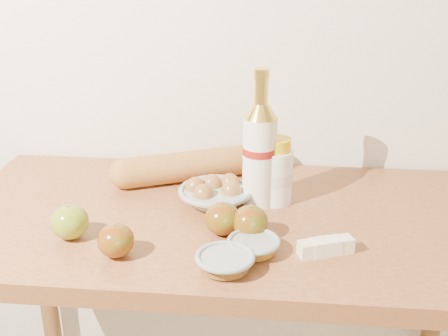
{
  "coord_description": "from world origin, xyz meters",
  "views": [
    {
      "loc": [
        0.11,
        0.11,
        1.45
      ],
      "look_at": [
        0.0,
        1.15,
        1.02
      ],
      "focal_mm": 45.0,
      "sensor_mm": 36.0,
      "label": 1
    }
  ],
  "objects": [
    {
      "name": "baguette",
      "position": [
        -0.08,
        1.37,
        0.94
      ],
      "size": [
        0.43,
        0.24,
        0.07
      ],
      "rotation": [
        0.0,
        0.0,
        0.41
      ],
      "color": "#C7873D",
      "rests_on": "table"
    },
    {
      "name": "apple_redgreen_right",
      "position": [
        0.0,
        1.1,
        0.93
      ],
      "size": [
        0.08,
        0.08,
        0.07
      ],
      "rotation": [
        0.0,
        0.0,
        0.18
      ],
      "color": "#941408",
      "rests_on": "table"
    },
    {
      "name": "apple_redgreen_front",
      "position": [
        -0.19,
        0.99,
        0.93
      ],
      "size": [
        0.07,
        0.07,
        0.06
      ],
      "rotation": [
        0.0,
        0.0,
        0.01
      ],
      "color": "#940808",
      "rests_on": "table"
    },
    {
      "name": "bourbon_bottle",
      "position": [
        0.07,
        1.24,
        1.02
      ],
      "size": [
        0.08,
        0.08,
        0.3
      ],
      "rotation": [
        0.0,
        0.0,
        -0.03
      ],
      "color": "white",
      "rests_on": "table"
    },
    {
      "name": "sugar_bowl",
      "position": [
        0.02,
        0.96,
        0.92
      ],
      "size": [
        0.13,
        0.13,
        0.03
      ],
      "rotation": [
        0.0,
        0.0,
        0.23
      ],
      "color": "#8C9995",
      "rests_on": "table"
    },
    {
      "name": "egg_bowl",
      "position": [
        -0.03,
        1.23,
        0.92
      ],
      "size": [
        0.22,
        0.22,
        0.06
      ],
      "rotation": [
        0.0,
        0.0,
        0.37
      ],
      "color": "#94A19D",
      "rests_on": "table"
    },
    {
      "name": "back_wall",
      "position": [
        0.0,
        1.51,
        1.3
      ],
      "size": [
        3.5,
        0.02,
        2.6
      ],
      "primitive_type": "cube",
      "color": "#EEE4CF",
      "rests_on": "ground"
    },
    {
      "name": "table",
      "position": [
        0.0,
        1.18,
        0.78
      ],
      "size": [
        1.2,
        0.6,
        0.9
      ],
      "color": "#A66435",
      "rests_on": "ground"
    },
    {
      "name": "apple_yellowgreen",
      "position": [
        -0.29,
        1.05,
        0.93
      ],
      "size": [
        0.09,
        0.09,
        0.07
      ],
      "rotation": [
        0.0,
        0.0,
        -0.25
      ],
      "color": "#9D911F",
      "rests_on": "table"
    },
    {
      "name": "cream_bottle",
      "position": [
        0.1,
        1.26,
        0.97
      ],
      "size": [
        0.1,
        0.1,
        0.15
      ],
      "rotation": [
        0.0,
        0.0,
        0.35
      ],
      "color": "white",
      "rests_on": "table"
    },
    {
      "name": "syrup_bowl",
      "position": [
        0.07,
        1.03,
        0.92
      ],
      "size": [
        0.11,
        0.11,
        0.03
      ],
      "rotation": [
        0.0,
        0.0,
        -0.14
      ],
      "color": "#8C9995",
      "rests_on": "table"
    },
    {
      "name": "butter_stick",
      "position": [
        0.2,
        1.04,
        0.91
      ],
      "size": [
        0.11,
        0.06,
        0.03
      ],
      "rotation": [
        0.0,
        0.0,
        0.36
      ],
      "color": "#F1E9BA",
      "rests_on": "table"
    },
    {
      "name": "apple_extra",
      "position": [
        0.06,
        1.09,
        0.93
      ],
      "size": [
        0.08,
        0.08,
        0.07
      ],
      "rotation": [
        0.0,
        0.0,
        0.18
      ],
      "color": "#941408",
      "rests_on": "table"
    }
  ]
}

